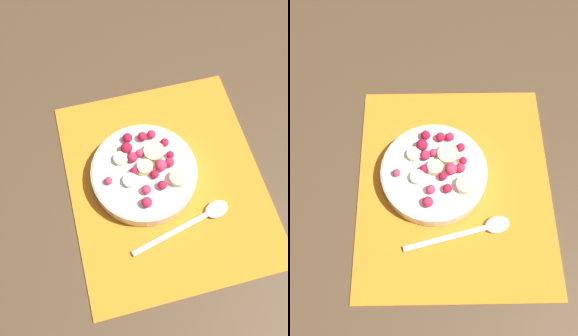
# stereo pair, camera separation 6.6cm
# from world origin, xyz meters

# --- Properties ---
(ground_plane) EXTENTS (3.00, 3.00, 0.00)m
(ground_plane) POSITION_xyz_m (0.00, 0.00, 0.00)
(ground_plane) COLOR #4C3823
(placemat) EXTENTS (0.42, 0.36, 0.01)m
(placemat) POSITION_xyz_m (0.00, 0.00, 0.00)
(placemat) COLOR orange
(placemat) RESTS_ON ground_plane
(fruit_bowl) EXTENTS (0.19, 0.19, 0.05)m
(fruit_bowl) POSITION_xyz_m (0.02, 0.04, 0.03)
(fruit_bowl) COLOR silver
(fruit_bowl) RESTS_ON placemat
(spoon) EXTENTS (0.07, 0.19, 0.01)m
(spoon) POSITION_xyz_m (-0.09, -0.04, 0.01)
(spoon) COLOR silver
(spoon) RESTS_ON placemat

